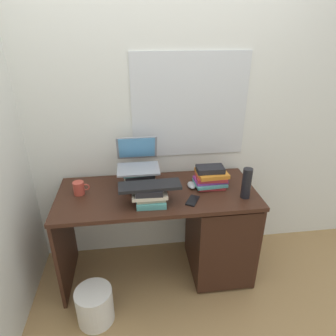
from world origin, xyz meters
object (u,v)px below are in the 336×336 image
(book_stack_tall, at_px, (139,178))
(water_bottle, at_px, (247,183))
(mug, at_px, (79,188))
(book_stack_keyboard_riser, at_px, (150,196))
(book_stack_side, at_px, (211,177))
(desk, at_px, (205,228))
(laptop, at_px, (138,160))
(computer_mouse, at_px, (192,185))
(wastebasket, at_px, (95,305))
(cell_phone, at_px, (193,201))
(keyboard, at_px, (150,186))

(book_stack_tall, distance_m, water_bottle, 0.78)
(mug, xyz_separation_m, water_bottle, (1.18, -0.20, 0.06))
(book_stack_keyboard_riser, xyz_separation_m, book_stack_side, (0.47, 0.19, 0.02))
(desk, distance_m, mug, 1.02)
(laptop, xyz_separation_m, computer_mouse, (0.40, -0.10, -0.19))
(book_stack_tall, relative_size, book_stack_keyboard_riser, 1.03)
(desk, height_order, book_stack_tall, book_stack_tall)
(computer_mouse, height_order, water_bottle, water_bottle)
(wastebasket, bearing_deg, cell_phone, 18.66)
(book_stack_keyboard_riser, distance_m, wastebasket, 0.85)
(book_stack_side, bearing_deg, laptop, 170.18)
(book_stack_keyboard_riser, bearing_deg, book_stack_side, 22.11)
(keyboard, xyz_separation_m, water_bottle, (0.68, -0.01, -0.02))
(book_stack_keyboard_riser, relative_size, keyboard, 0.57)
(computer_mouse, bearing_deg, water_bottle, -28.44)
(wastebasket, bearing_deg, book_stack_tall, 53.15)
(book_stack_side, height_order, keyboard, book_stack_side)
(desk, bearing_deg, water_bottle, -28.50)
(book_stack_side, bearing_deg, water_bottle, -43.78)
(mug, relative_size, wastebasket, 0.45)
(book_stack_side, relative_size, keyboard, 0.61)
(desk, distance_m, book_stack_side, 0.43)
(desk, relative_size, book_stack_keyboard_riser, 6.10)
(book_stack_tall, bearing_deg, laptop, 95.11)
(computer_mouse, height_order, cell_phone, computer_mouse)
(computer_mouse, relative_size, cell_phone, 0.76)
(book_stack_keyboard_riser, bearing_deg, desk, 16.11)
(desk, height_order, mug, mug)
(water_bottle, xyz_separation_m, wastebasket, (-1.10, -0.25, -0.75))
(desk, height_order, water_bottle, water_bottle)
(book_stack_keyboard_riser, bearing_deg, water_bottle, -0.24)
(book_stack_keyboard_riser, bearing_deg, keyboard, 96.10)
(water_bottle, relative_size, wastebasket, 0.85)
(cell_phone, bearing_deg, water_bottle, 29.61)
(wastebasket, bearing_deg, mug, 100.12)
(laptop, relative_size, cell_phone, 2.25)
(book_stack_side, bearing_deg, book_stack_tall, 176.25)
(laptop, relative_size, water_bottle, 1.35)
(water_bottle, bearing_deg, book_stack_side, 136.22)
(book_stack_keyboard_riser, distance_m, cell_phone, 0.30)
(desk, distance_m, book_stack_keyboard_riser, 0.61)
(cell_phone, distance_m, wastebasket, 0.99)
(book_stack_tall, height_order, book_stack_side, book_stack_side)
(book_stack_tall, relative_size, wastebasket, 0.93)
(water_bottle, bearing_deg, computer_mouse, 151.56)
(book_stack_keyboard_riser, bearing_deg, wastebasket, -149.25)
(book_stack_keyboard_riser, xyz_separation_m, laptop, (-0.07, 0.29, 0.15))
(laptop, relative_size, mug, 2.59)
(book_stack_keyboard_riser, distance_m, computer_mouse, 0.38)
(book_stack_side, height_order, water_bottle, water_bottle)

